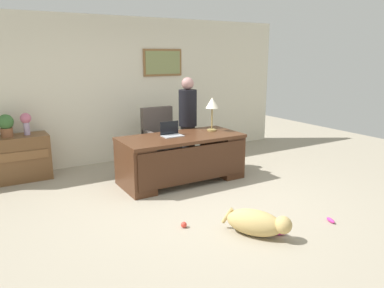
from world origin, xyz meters
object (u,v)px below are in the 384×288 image
(laptop, at_px, (171,132))
(dog_toy_plush, at_px, (331,220))
(dog_lying, at_px, (257,223))
(vase_with_flowers, at_px, (26,121))
(armchair, at_px, (161,140))
(desk_lamp, at_px, (212,105))
(potted_plant, at_px, (6,124))
(person_standing, at_px, (188,122))
(dog_toy_bone, at_px, (279,233))
(desk, at_px, (182,157))
(dog_toy_ball, at_px, (184,225))
(credenza, at_px, (4,160))

(laptop, relative_size, dog_toy_plush, 2.21)
(dog_lying, distance_m, vase_with_flowers, 4.05)
(armchair, bearing_deg, laptop, -105.18)
(desk_lamp, distance_m, potted_plant, 3.31)
(person_standing, bearing_deg, desk_lamp, -67.22)
(vase_with_flowers, bearing_deg, dog_lying, -61.17)
(desk_lamp, height_order, dog_toy_bone, desk_lamp)
(laptop, relative_size, potted_plant, 0.89)
(vase_with_flowers, relative_size, dog_toy_bone, 2.16)
(vase_with_flowers, bearing_deg, desk, -34.02)
(desk_lamp, xyz_separation_m, vase_with_flowers, (-2.74, 1.29, -0.23))
(dog_toy_plush, bearing_deg, dog_toy_ball, 154.02)
(credenza, distance_m, dog_toy_bone, 4.40)
(potted_plant, bearing_deg, dog_lying, -57.58)
(armchair, relative_size, dog_toy_ball, 14.96)
(laptop, xyz_separation_m, dog_toy_bone, (0.18, -2.30, -0.78))
(credenza, height_order, dog_toy_bone, credenza)
(armchair, bearing_deg, dog_toy_ball, -110.14)
(vase_with_flowers, xyz_separation_m, dog_toy_bone, (2.14, -3.60, -0.94))
(vase_with_flowers, bearing_deg, desk_lamp, -25.15)
(armchair, height_order, dog_toy_bone, armchair)
(laptop, height_order, dog_toy_plush, laptop)
(vase_with_flowers, bearing_deg, dog_toy_plush, -51.52)
(dog_lying, bearing_deg, laptop, 88.89)
(dog_toy_bone, bearing_deg, person_standing, 81.66)
(vase_with_flowers, relative_size, dog_toy_plush, 2.46)
(credenza, bearing_deg, vase_with_flowers, 0.22)
(person_standing, xyz_separation_m, desk_lamp, (0.20, -0.47, 0.35))
(vase_with_flowers, bearing_deg, dog_toy_bone, -59.32)
(potted_plant, bearing_deg, armchair, -10.16)
(dog_lying, bearing_deg, dog_toy_ball, 136.15)
(desk, height_order, dog_toy_ball, desk)
(armchair, distance_m, desk_lamp, 1.23)
(credenza, distance_m, potted_plant, 0.57)
(dog_toy_plush, bearing_deg, desk, 110.13)
(desk, distance_m, dog_toy_ball, 1.72)
(dog_toy_ball, height_order, dog_toy_plush, dog_toy_ball)
(credenza, relative_size, person_standing, 0.84)
(credenza, bearing_deg, desk_lamp, -22.41)
(person_standing, xyz_separation_m, potted_plant, (-2.84, 0.81, 0.10))
(dog_toy_ball, bearing_deg, dog_lying, -43.85)
(potted_plant, height_order, dog_toy_ball, potted_plant)
(desk_lamp, bearing_deg, desk, -169.24)
(vase_with_flowers, height_order, dog_toy_plush, vase_with_flowers)
(desk, distance_m, vase_with_flowers, 2.58)
(credenza, bearing_deg, dog_toy_plush, -48.08)
(desk, distance_m, dog_toy_plush, 2.44)
(dog_lying, relative_size, vase_with_flowers, 2.04)
(desk_lamp, relative_size, dog_toy_ball, 7.91)
(desk_lamp, bearing_deg, credenza, 157.59)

